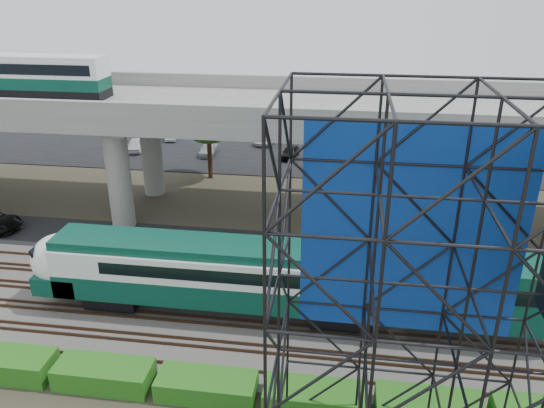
# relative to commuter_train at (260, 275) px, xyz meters

# --- Properties ---
(ground) EXTENTS (140.00, 140.00, 0.00)m
(ground) POSITION_rel_commuter_train_xyz_m (-2.51, -2.00, -2.88)
(ground) COLOR #474233
(ground) RESTS_ON ground
(ballast_bed) EXTENTS (90.00, 12.00, 0.20)m
(ballast_bed) POSITION_rel_commuter_train_xyz_m (-2.51, 0.00, -2.78)
(ballast_bed) COLOR slate
(ballast_bed) RESTS_ON ground
(service_road) EXTENTS (90.00, 5.00, 0.08)m
(service_road) POSITION_rel_commuter_train_xyz_m (-2.51, 8.50, -2.84)
(service_road) COLOR black
(service_road) RESTS_ON ground
(parking_lot) EXTENTS (90.00, 18.00, 0.08)m
(parking_lot) POSITION_rel_commuter_train_xyz_m (-2.51, 32.00, -2.84)
(parking_lot) COLOR black
(parking_lot) RESTS_ON ground
(harbor_water) EXTENTS (140.00, 40.00, 0.03)m
(harbor_water) POSITION_rel_commuter_train_xyz_m (-2.51, 54.00, -2.87)
(harbor_water) COLOR #445871
(harbor_water) RESTS_ON ground
(rail_tracks) EXTENTS (90.00, 9.52, 0.16)m
(rail_tracks) POSITION_rel_commuter_train_xyz_m (-2.51, -0.00, -2.60)
(rail_tracks) COLOR #472D1E
(rail_tracks) RESTS_ON ballast_bed
(commuter_train) EXTENTS (29.30, 3.06, 4.30)m
(commuter_train) POSITION_rel_commuter_train_xyz_m (0.00, 0.00, 0.00)
(commuter_train) COLOR black
(commuter_train) RESTS_ON rail_tracks
(overpass) EXTENTS (80.00, 12.00, 12.40)m
(overpass) POSITION_rel_commuter_train_xyz_m (-3.81, 14.00, 5.33)
(overpass) COLOR #9E9B93
(overpass) RESTS_ON ground
(scaffold_tower) EXTENTS (9.36, 6.36, 15.00)m
(scaffold_tower) POSITION_rel_commuter_train_xyz_m (6.83, -9.98, 4.59)
(scaffold_tower) COLOR black
(scaffold_tower) RESTS_ON ground
(hedge_strip) EXTENTS (34.60, 1.80, 1.20)m
(hedge_strip) POSITION_rel_commuter_train_xyz_m (-1.50, -6.30, -2.32)
(hedge_strip) COLOR #1E6015
(hedge_strip) RESTS_ON ground
(trees) EXTENTS (40.94, 16.94, 7.69)m
(trees) POSITION_rel_commuter_train_xyz_m (-7.18, 14.17, 2.69)
(trees) COLOR #382314
(trees) RESTS_ON ground
(parked_cars) EXTENTS (34.18, 9.77, 1.29)m
(parked_cars) POSITION_rel_commuter_train_xyz_m (-1.79, 31.52, -2.18)
(parked_cars) COLOR silver
(parked_cars) RESTS_ON parking_lot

